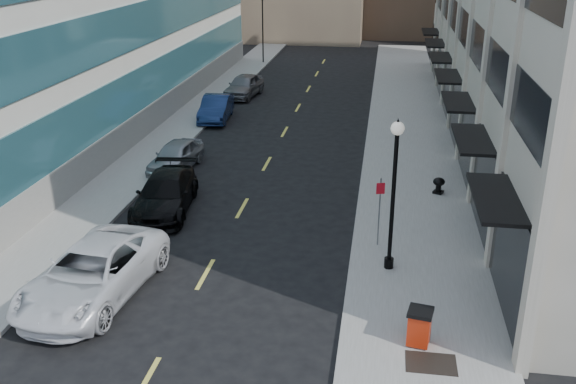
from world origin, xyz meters
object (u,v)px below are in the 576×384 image
(urn_planter, at_px, (439,184))
(car_blue_sedan, at_px, (216,108))
(sign_post, at_px, (380,203))
(car_silver_sedan, at_px, (176,156))
(car_white_van, at_px, (93,273))
(trash_bin, at_px, (419,326))
(lamppost, at_px, (394,183))
(car_grey_sedan, at_px, (244,86))
(traffic_signal, at_px, (262,0))
(car_black_pickup, at_px, (165,194))

(urn_planter, bearing_deg, car_blue_sedan, 139.94)
(car_blue_sedan, distance_m, sign_post, 20.19)
(car_silver_sedan, bearing_deg, car_white_van, -77.89)
(car_white_van, height_order, sign_post, sign_post)
(trash_bin, xyz_separation_m, lamppost, (-0.87, 4.52, 2.61))
(car_silver_sedan, distance_m, car_grey_sedan, 16.19)
(traffic_signal, height_order, car_white_van, traffic_signal)
(sign_post, bearing_deg, car_blue_sedan, 108.11)
(lamppost, xyz_separation_m, sign_post, (-0.43, 1.76, -1.50))
(lamppost, height_order, urn_planter, lamppost)
(car_grey_sedan, bearing_deg, car_blue_sedan, -85.96)
(car_silver_sedan, relative_size, car_blue_sedan, 0.90)
(car_blue_sedan, relative_size, trash_bin, 4.23)
(car_grey_sedan, distance_m, urn_planter, 22.15)
(traffic_signal, distance_m, sign_post, 38.97)
(car_white_van, distance_m, car_black_pickup, 7.23)
(car_white_van, distance_m, urn_planter, 15.95)
(traffic_signal, height_order, car_black_pickup, traffic_signal)
(car_blue_sedan, bearing_deg, car_grey_sedan, 82.05)
(car_white_van, height_order, urn_planter, car_white_van)
(car_grey_sedan, bearing_deg, car_silver_sedan, -82.65)
(traffic_signal, relative_size, car_blue_sedan, 1.46)
(car_white_van, distance_m, car_blue_sedan, 22.06)
(car_blue_sedan, height_order, car_grey_sedan, car_grey_sedan)
(car_blue_sedan, distance_m, car_grey_sedan, 6.66)
(lamppost, relative_size, sign_post, 2.02)
(car_white_van, xyz_separation_m, car_blue_sedan, (-1.60, 22.00, -0.10))
(car_black_pickup, height_order, sign_post, sign_post)
(car_silver_sedan, height_order, urn_planter, car_silver_sedan)
(car_white_van, relative_size, lamppost, 1.16)
(urn_planter, bearing_deg, car_white_van, -137.72)
(car_silver_sedan, distance_m, lamppost, 14.48)
(trash_bin, height_order, sign_post, sign_post)
(sign_post, relative_size, urn_planter, 3.63)
(car_silver_sedan, bearing_deg, car_grey_sedan, 96.53)
(trash_bin, distance_m, lamppost, 5.29)
(car_silver_sedan, bearing_deg, sign_post, -29.31)
(traffic_signal, xyz_separation_m, trash_bin, (12.77, -43.32, -4.96))
(sign_post, xyz_separation_m, urn_planter, (2.63, 5.77, -1.27))
(car_silver_sedan, bearing_deg, urn_planter, -1.05)
(car_silver_sedan, relative_size, urn_planter, 5.74)
(traffic_signal, distance_m, car_black_pickup, 35.19)
(car_black_pickup, xyz_separation_m, sign_post, (9.17, -2.27, 1.08))
(car_black_pickup, relative_size, lamppost, 1.00)
(traffic_signal, distance_m, car_white_van, 42.34)
(car_black_pickup, relative_size, car_silver_sedan, 1.28)
(trash_bin, relative_size, lamppost, 0.21)
(traffic_signal, relative_size, urn_planter, 9.34)
(trash_bin, bearing_deg, car_blue_sedan, 128.12)
(trash_bin, bearing_deg, car_white_van, -176.43)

